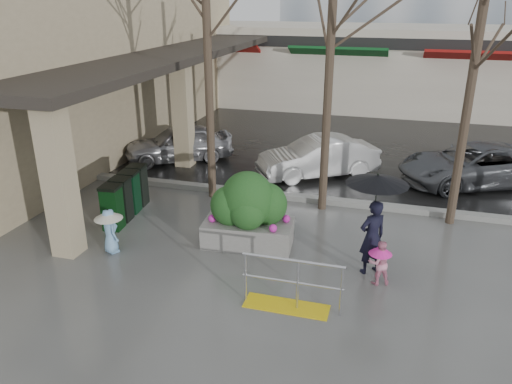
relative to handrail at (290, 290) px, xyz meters
The scene contains 20 objects.
ground 1.85m from the handrail, 138.58° to the left, with size 120.00×120.00×0.00m, color #51514F.
street_asphalt 23.24m from the handrail, 93.36° to the left, with size 120.00×36.00×0.01m, color black.
curb 5.38m from the handrail, 104.66° to the left, with size 120.00×0.30×0.15m, color gray.
near_building 14.32m from the handrail, 138.39° to the left, with size 6.00×18.00×8.00m, color tan.
canopy_slab 11.54m from the handrail, 123.81° to the left, with size 2.80×18.00×0.25m, color #2D2823.
pillar_front 5.48m from the handrail, behind, with size 0.55×0.55×3.50m, color tan.
pillar_back 9.02m from the handrail, 126.15° to the left, with size 0.55×0.55×3.50m, color tan.
storefront_row 19.25m from the handrail, 88.07° to the left, with size 34.00×6.74×4.00m.
handrail is the anchor object (origin of this frame).
tree_west 7.52m from the handrail, 124.99° to the left, with size 3.20×3.20×6.80m.
tree_midwest 6.83m from the handrail, 91.91° to the left, with size 3.20×3.20×7.00m.
tree_mideast 7.28m from the handrail, 56.81° to the left, with size 3.20×3.20×6.50m.
woman 2.39m from the handrail, 52.41° to the left, with size 1.25×1.25×2.21m.
child_pink 2.03m from the handrail, 40.74° to the left, with size 0.56×0.50×0.94m.
child_blue 4.48m from the handrail, 167.07° to the left, with size 0.64×0.64×1.05m.
planter 2.73m from the handrail, 123.51° to the left, with size 2.13×1.25×1.79m.
news_boxes 5.81m from the handrail, 150.21° to the left, with size 0.66×2.08×1.14m.
car_a 9.51m from the handrail, 126.61° to the left, with size 1.49×3.70×1.26m, color #A6A5AA.
car_b 7.42m from the handrail, 95.65° to the left, with size 1.33×3.82×1.26m, color silver.
car_c 8.90m from the handrail, 63.39° to the left, with size 2.09×4.53×1.26m, color #525459.
Camera 1 is at (2.95, -8.96, 5.46)m, focal length 35.00 mm.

